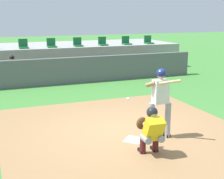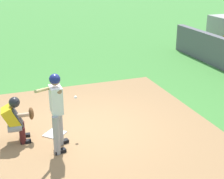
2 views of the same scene
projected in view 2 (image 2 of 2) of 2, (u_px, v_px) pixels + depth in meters
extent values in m
plane|color=#428438|center=(86.00, 130.00, 8.45)|extent=(80.00, 80.00, 0.00)
cube|color=#9E754C|center=(86.00, 129.00, 8.45)|extent=(6.40, 6.40, 0.01)
cube|color=white|center=(55.00, 134.00, 8.19)|extent=(0.62, 0.62, 0.02)
cylinder|color=#99999E|center=(60.00, 127.00, 7.61)|extent=(0.15, 0.15, 0.92)
cylinder|color=#99999E|center=(57.00, 136.00, 7.22)|extent=(0.15, 0.15, 0.92)
cube|color=white|center=(56.00, 100.00, 7.14)|extent=(0.38, 0.24, 0.60)
sphere|color=#996B4C|center=(55.00, 81.00, 6.98)|extent=(0.21, 0.21, 0.21)
sphere|color=navy|center=(55.00, 79.00, 6.97)|extent=(0.24, 0.24, 0.24)
cylinder|color=#996B4C|center=(54.00, 86.00, 7.31)|extent=(0.25, 0.24, 0.17)
cylinder|color=#996B4C|center=(58.00, 89.00, 7.16)|extent=(0.57, 0.15, 0.18)
cylinder|color=tan|center=(47.00, 89.00, 7.02)|extent=(0.68, 0.60, 0.24)
cube|color=black|center=(63.00, 142.00, 7.79)|extent=(0.18, 0.28, 0.09)
cube|color=black|center=(60.00, 151.00, 7.40)|extent=(0.18, 0.28, 0.09)
cylinder|color=gray|center=(15.00, 123.00, 7.89)|extent=(0.18, 0.33, 0.16)
cylinder|color=#4C1919|center=(22.00, 130.00, 8.01)|extent=(0.14, 0.14, 0.42)
cube|color=black|center=(25.00, 135.00, 8.09)|extent=(0.12, 0.25, 0.08)
cylinder|color=gray|center=(15.00, 129.00, 7.61)|extent=(0.18, 0.33, 0.16)
cylinder|color=#4C1919|center=(23.00, 136.00, 7.72)|extent=(0.14, 0.14, 0.42)
cube|color=black|center=(26.00, 142.00, 7.80)|extent=(0.12, 0.25, 0.08)
cube|color=gold|center=(11.00, 117.00, 7.66)|extent=(0.42, 0.46, 0.57)
cube|color=#2D2D33|center=(17.00, 117.00, 7.69)|extent=(0.39, 0.27, 0.45)
sphere|color=tan|center=(14.00, 103.00, 7.56)|extent=(0.21, 0.21, 0.21)
sphere|color=#232328|center=(14.00, 102.00, 7.56)|extent=(0.25, 0.25, 0.25)
cylinder|color=tan|center=(21.00, 115.00, 7.76)|extent=(0.12, 0.45, 0.10)
ellipsoid|color=brown|center=(31.00, 113.00, 7.85)|extent=(0.29, 0.13, 0.30)
sphere|color=white|center=(76.00, 97.00, 7.97)|extent=(0.07, 0.07, 0.07)
cylinder|color=#939399|center=(220.00, 48.00, 14.37)|extent=(0.15, 0.40, 0.15)
cylinder|color=#939399|center=(216.00, 55.00, 14.40)|extent=(0.13, 0.13, 0.45)
cube|color=maroon|center=(214.00, 59.00, 14.45)|extent=(0.11, 0.24, 0.08)
cylinder|color=#939399|center=(224.00, 50.00, 14.14)|extent=(0.15, 0.40, 0.15)
cylinder|color=#939399|center=(220.00, 56.00, 14.17)|extent=(0.13, 0.13, 0.45)
cube|color=maroon|center=(218.00, 60.00, 14.22)|extent=(0.11, 0.24, 0.08)
cylinder|color=#996B4C|center=(221.00, 44.00, 14.40)|extent=(0.09, 0.41, 0.22)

